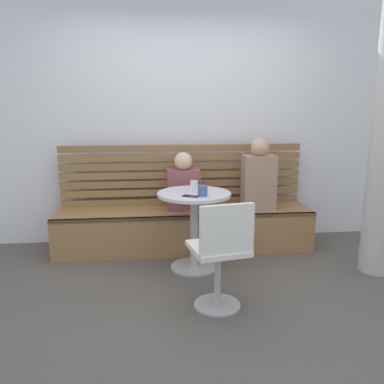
# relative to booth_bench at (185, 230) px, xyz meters

# --- Properties ---
(ground) EXTENTS (8.00, 8.00, 0.00)m
(ground) POSITION_rel_booth_bench_xyz_m (0.00, -1.20, -0.22)
(ground) COLOR #514C47
(back_wall) EXTENTS (5.20, 0.10, 2.90)m
(back_wall) POSITION_rel_booth_bench_xyz_m (0.00, 0.44, 1.23)
(back_wall) COLOR silver
(back_wall) RESTS_ON ground
(booth_bench) EXTENTS (2.70, 0.52, 0.44)m
(booth_bench) POSITION_rel_booth_bench_xyz_m (0.00, 0.00, 0.00)
(booth_bench) COLOR olive
(booth_bench) RESTS_ON ground
(booth_backrest) EXTENTS (2.65, 0.04, 0.67)m
(booth_backrest) POSITION_rel_booth_bench_xyz_m (0.00, 0.24, 0.56)
(booth_backrest) COLOR olive
(booth_backrest) RESTS_ON booth_bench
(cafe_table) EXTENTS (0.68, 0.68, 0.74)m
(cafe_table) POSITION_rel_booth_bench_xyz_m (0.04, -0.51, 0.30)
(cafe_table) COLOR #ADADB2
(cafe_table) RESTS_ON ground
(white_chair) EXTENTS (0.47, 0.47, 0.85)m
(white_chair) POSITION_rel_booth_bench_xyz_m (0.15, -1.33, 0.24)
(white_chair) COLOR #ADADB2
(white_chair) RESTS_ON ground
(person_adult) EXTENTS (0.34, 0.22, 0.76)m
(person_adult) POSITION_rel_booth_bench_xyz_m (0.79, -0.03, 0.56)
(person_adult) COLOR #9E7F6B
(person_adult) RESTS_ON booth_bench
(person_child_left) EXTENTS (0.34, 0.22, 0.61)m
(person_child_left) POSITION_rel_booth_bench_xyz_m (-0.01, 0.03, 0.49)
(person_child_left) COLOR brown
(person_child_left) RESTS_ON booth_bench
(cup_water_clear) EXTENTS (0.07, 0.07, 0.11)m
(cup_water_clear) POSITION_rel_booth_bench_xyz_m (0.04, -0.51, 0.57)
(cup_water_clear) COLOR white
(cup_water_clear) RESTS_ON cafe_table
(cup_mug_blue) EXTENTS (0.08, 0.08, 0.09)m
(cup_mug_blue) POSITION_rel_booth_bench_xyz_m (0.10, -0.67, 0.57)
(cup_mug_blue) COLOR #3D5B9E
(cup_mug_blue) RESTS_ON cafe_table
(phone_on_table) EXTENTS (0.16, 0.12, 0.01)m
(phone_on_table) POSITION_rel_booth_bench_xyz_m (-0.01, -0.68, 0.52)
(phone_on_table) COLOR black
(phone_on_table) RESTS_ON cafe_table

